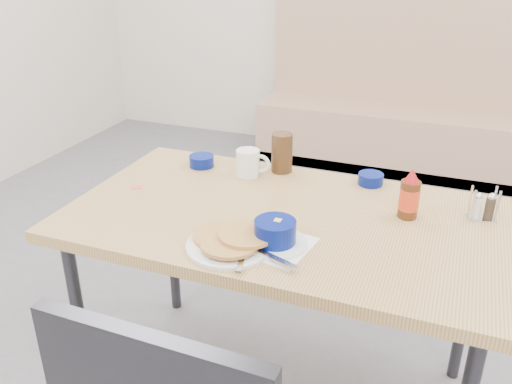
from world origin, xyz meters
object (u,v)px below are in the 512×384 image
(pancake_plate, at_px, (231,242))
(creamer_bowl, at_px, (202,161))
(grits_setting, at_px, (275,235))
(dining_table, at_px, (282,230))
(amber_tumbler, at_px, (282,153))
(coffee_mug, at_px, (249,163))
(booth_bench, at_px, (389,118))
(syrup_bottle, at_px, (409,197))
(condiment_caddy, at_px, (483,208))
(butter_bowl, at_px, (371,179))

(pancake_plate, distance_m, creamer_bowl, 0.64)
(pancake_plate, xyz_separation_m, grits_setting, (0.12, 0.05, 0.02))
(dining_table, relative_size, amber_tumbler, 9.23)
(pancake_plate, xyz_separation_m, coffee_mug, (-0.15, 0.51, 0.03))
(booth_bench, bearing_deg, grits_setting, -89.08)
(dining_table, bearing_deg, grits_setting, -77.80)
(syrup_bottle, bearing_deg, pancake_plate, -139.99)
(grits_setting, height_order, creamer_bowl, grits_setting)
(dining_table, relative_size, condiment_caddy, 13.16)
(dining_table, bearing_deg, pancake_plate, -105.99)
(pancake_plate, distance_m, coffee_mug, 0.53)
(dining_table, distance_m, pancake_plate, 0.28)
(coffee_mug, height_order, butter_bowl, coffee_mug)
(condiment_caddy, bearing_deg, pancake_plate, -162.36)
(pancake_plate, bearing_deg, dining_table, 74.01)
(creamer_bowl, bearing_deg, syrup_bottle, -10.36)
(booth_bench, xyz_separation_m, coffee_mug, (-0.22, -2.28, 0.46))
(dining_table, distance_m, grits_setting, 0.23)
(condiment_caddy, height_order, syrup_bottle, syrup_bottle)
(dining_table, xyz_separation_m, creamer_bowl, (-0.43, 0.27, 0.08))
(condiment_caddy, bearing_deg, amber_tumbler, 152.75)
(grits_setting, distance_m, butter_bowl, 0.57)
(dining_table, bearing_deg, coffee_mug, 130.79)
(grits_setting, xyz_separation_m, butter_bowl, (0.18, 0.54, -0.02))
(grits_setting, height_order, butter_bowl, grits_setting)
(coffee_mug, height_order, amber_tumbler, amber_tumbler)
(grits_setting, distance_m, condiment_caddy, 0.69)
(coffee_mug, bearing_deg, pancake_plate, -73.80)
(grits_setting, relative_size, condiment_caddy, 2.28)
(creamer_bowl, height_order, condiment_caddy, condiment_caddy)
(dining_table, relative_size, pancake_plate, 5.47)
(booth_bench, bearing_deg, pancake_plate, -91.50)
(grits_setting, bearing_deg, dining_table, 102.20)
(creamer_bowl, bearing_deg, condiment_caddy, -4.15)
(booth_bench, height_order, dining_table, booth_bench)
(butter_bowl, height_order, amber_tumbler, amber_tumbler)
(creamer_bowl, distance_m, butter_bowl, 0.66)
(pancake_plate, distance_m, syrup_bottle, 0.59)
(booth_bench, bearing_deg, syrup_bottle, -81.03)
(dining_table, relative_size, creamer_bowl, 14.49)
(dining_table, xyz_separation_m, syrup_bottle, (0.38, 0.13, 0.13))
(butter_bowl, xyz_separation_m, syrup_bottle, (0.16, -0.21, 0.05))
(coffee_mug, bearing_deg, amber_tumbler, 39.22)
(condiment_caddy, xyz_separation_m, syrup_bottle, (-0.22, -0.07, 0.03))
(pancake_plate, bearing_deg, condiment_caddy, 33.82)
(butter_bowl, relative_size, syrup_bottle, 0.55)
(dining_table, bearing_deg, creamer_bowl, 147.53)
(coffee_mug, relative_size, syrup_bottle, 0.78)
(grits_setting, xyz_separation_m, amber_tumbler, (-0.16, 0.54, 0.04))
(coffee_mug, distance_m, grits_setting, 0.53)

